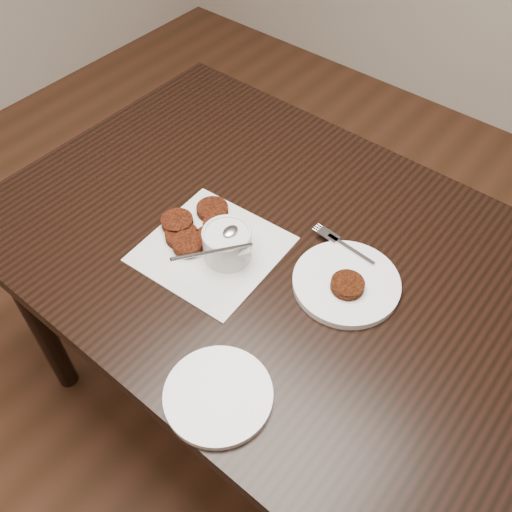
# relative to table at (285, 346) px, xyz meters

# --- Properties ---
(floor) EXTENTS (4.00, 4.00, 0.00)m
(floor) POSITION_rel_table_xyz_m (-0.07, -0.17, -0.38)
(floor) COLOR #542E1D
(floor) RESTS_ON ground
(table) EXTENTS (1.36, 0.87, 0.75)m
(table) POSITION_rel_table_xyz_m (0.00, 0.00, 0.00)
(table) COLOR black
(table) RESTS_ON floor
(napkin) EXTENTS (0.29, 0.29, 0.00)m
(napkin) POSITION_rel_table_xyz_m (-0.14, -0.10, 0.38)
(napkin) COLOR silver
(napkin) RESTS_ON table
(sauce_ramekin) EXTENTS (0.15, 0.15, 0.14)m
(sauce_ramekin) POSITION_rel_table_xyz_m (-0.10, -0.09, 0.45)
(sauce_ramekin) COLOR silver
(sauce_ramekin) RESTS_ON napkin
(patty_cluster) EXTENTS (0.28, 0.28, 0.02)m
(patty_cluster) POSITION_rel_table_xyz_m (-0.19, -0.08, 0.39)
(patty_cluster) COLOR #66240D
(patty_cluster) RESTS_ON napkin
(plate_with_patty) EXTENTS (0.23, 0.23, 0.03)m
(plate_with_patty) POSITION_rel_table_xyz_m (0.14, 0.00, 0.39)
(plate_with_patty) COLOR white
(plate_with_patty) RESTS_ON table
(plate_empty) EXTENTS (0.24, 0.24, 0.01)m
(plate_empty) POSITION_rel_table_xyz_m (0.10, -0.35, 0.38)
(plate_empty) COLOR white
(plate_empty) RESTS_ON table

